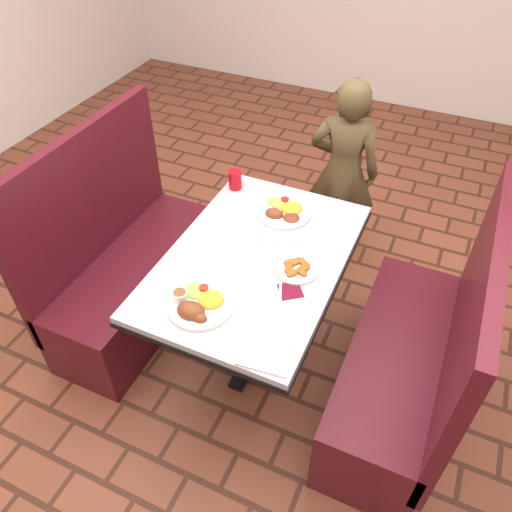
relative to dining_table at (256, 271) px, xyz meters
name	(u,v)px	position (x,y,z in m)	size (l,w,h in m)	color
dining_table	(256,271)	(0.00, 0.00, 0.00)	(0.81, 1.21, 0.75)	silver
booth_bench_left	(131,271)	(-0.80, 0.00, -0.32)	(0.47, 1.20, 1.17)	#53131C
booth_bench_right	(407,366)	(0.80, 0.00, -0.32)	(0.47, 1.20, 1.17)	#53131C
diner_person	(343,172)	(0.11, 1.08, -0.04)	(0.45, 0.29, 1.22)	brown
near_dinner_plate	(198,302)	(-0.09, -0.39, 0.13)	(0.28, 0.28, 0.09)	white
far_dinner_plate	(284,209)	(0.00, 0.36, 0.12)	(0.29, 0.29, 0.07)	white
plantain_plate	(296,269)	(0.21, -0.01, 0.11)	(0.20, 0.20, 0.03)	white
maroon_napkin	(290,291)	(0.23, -0.15, 0.10)	(0.10, 0.10, 0.00)	maroon
spoon_utensil	(280,293)	(0.20, -0.18, 0.10)	(0.01, 0.14, 0.00)	silver
red_tumbler	(235,180)	(-0.34, 0.47, 0.15)	(0.07, 0.07, 0.11)	red
paper_napkin	(266,356)	(0.27, -0.51, 0.10)	(0.20, 0.15, 0.01)	white
knife_utensil	(197,304)	(-0.10, -0.39, 0.11)	(0.01, 0.17, 0.00)	silver
fork_utensil	(203,312)	(-0.05, -0.42, 0.11)	(0.01, 0.14, 0.00)	#B9BABE
lettuce_shreds	(269,250)	(0.04, 0.06, 0.10)	(0.28, 0.32, 0.00)	#A0C950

